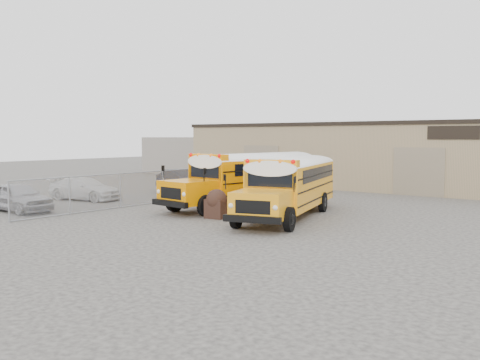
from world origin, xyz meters
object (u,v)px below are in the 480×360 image
Objects in this scene: car_white at (85,189)px; car_silver at (18,197)px; car_dark at (183,181)px; school_bus_left at (313,170)px; school_bus_right at (318,174)px; tarp_bundle at (217,203)px.

car_silver is at bearing -175.29° from car_white.
car_dark is at bearing -1.86° from car_silver.
school_bus_left reaches higher than school_bus_right.
tarp_bundle is (0.98, -10.14, -0.98)m from school_bus_left.
car_white is at bearing -180.00° from car_dark.
car_dark reaches higher than tarp_bundle.
school_bus_left reaches higher than car_silver.
school_bus_right is at bearing -68.13° from car_dark.
school_bus_left is at bearing 95.51° from tarp_bundle.
car_white is (-10.56, 0.55, -0.02)m from tarp_bundle.
car_silver is at bearing -127.74° from school_bus_right.
school_bus_left reaches higher than tarp_bundle.
car_dark is (-7.86, -3.24, -0.88)m from school_bus_left.
car_silver is 0.93× the size of car_white.
school_bus_right is 15.72m from car_silver.
school_bus_right is at bearing -38.69° from car_silver.
school_bus_right reaches higher than car_white.
school_bus_left is 2.38× the size of car_silver.
school_bus_right reaches higher than car_silver.
tarp_bundle is at bearing -84.49° from school_bus_left.
car_silver is (-9.02, -4.41, 0.04)m from tarp_bundle.
car_silver is (-9.61, -12.41, -0.88)m from school_bus_right.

